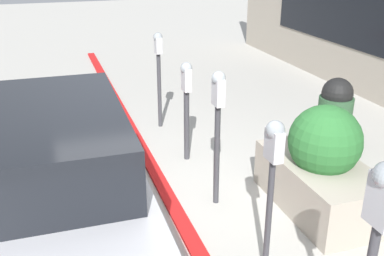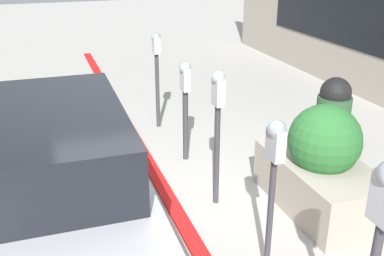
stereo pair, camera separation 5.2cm
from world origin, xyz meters
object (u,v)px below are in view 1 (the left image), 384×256
parking_meter_second (273,162)px  parking_meter_fourth (186,95)px  parked_car_front (30,180)px  parking_meter_nearest (377,231)px  planter_box (322,168)px  parking_meter_farthest (159,63)px  parking_meter_middle (218,113)px  trash_bin (334,118)px

parking_meter_second → parking_meter_fourth: size_ratio=1.07×
parking_meter_second → parked_car_front: 2.10m
parking_meter_nearest → parking_meter_fourth: size_ratio=1.22×
planter_box → parked_car_front: (0.11, 2.92, 0.30)m
parking_meter_nearest → parking_meter_farthest: bearing=0.7°
parking_meter_fourth → parking_meter_middle: bearing=178.7°
parking_meter_farthest → trash_bin: 2.68m
parking_meter_middle → parking_meter_fourth: parking_meter_middle is taller
parking_meter_middle → planter_box: size_ratio=1.00×
parking_meter_middle → parking_meter_farthest: bearing=0.4°
planter_box → trash_bin: size_ratio=1.37×
planter_box → parked_car_front: bearing=87.8°
parking_meter_middle → trash_bin: parking_meter_middle is taller
parking_meter_middle → parking_meter_fourth: 1.18m
parking_meter_fourth → parking_meter_nearest: bearing=-179.8°
parked_car_front → parking_meter_nearest: bearing=-135.7°
parking_meter_nearest → planter_box: parking_meter_nearest is taller
parking_meter_farthest → planter_box: parking_meter_farthest is taller
parking_meter_second → parked_car_front: size_ratio=0.37×
parking_meter_second → planter_box: size_ratio=0.94×
parking_meter_fourth → planter_box: bearing=-147.9°
parking_meter_middle → parking_meter_farthest: size_ratio=1.02×
parking_meter_middle → parking_meter_fourth: (1.16, -0.03, -0.16)m
parking_meter_second → parking_meter_middle: parking_meter_middle is taller
parking_meter_nearest → parking_meter_farthest: (4.78, 0.05, -0.15)m
parking_meter_fourth → parked_car_front: 2.43m
planter_box → parked_car_front: size_ratio=0.39×
parking_meter_nearest → parking_meter_second: 1.17m
parked_car_front → trash_bin: (0.93, -3.79, -0.22)m
parking_meter_middle → parked_car_front: 1.94m
parking_meter_second → planter_box: bearing=-53.6°
parking_meter_second → parking_meter_fourth: bearing=-0.6°
parking_meter_nearest → trash_bin: (2.97, -1.86, -0.63)m
parking_meter_second → parking_meter_farthest: parking_meter_farthest is taller
parking_meter_middle → trash_bin: (0.60, -1.90, -0.51)m
parking_meter_second → parking_meter_fourth: 2.37m
trash_bin → parking_meter_farthest: bearing=46.6°
trash_bin → parking_meter_nearest: bearing=147.9°
parking_meter_second → parking_meter_farthest: size_ratio=0.96×
parking_meter_farthest → trash_bin: (-1.81, -1.92, -0.48)m
parking_meter_farthest → trash_bin: bearing=-133.4°
parking_meter_fourth → parking_meter_farthest: size_ratio=0.89×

